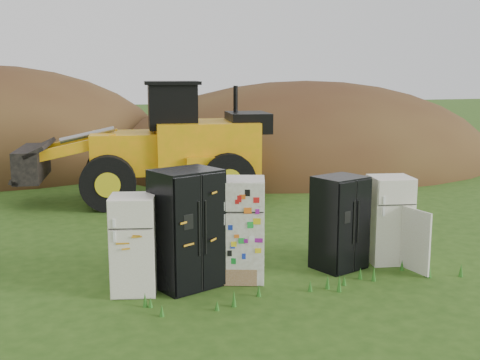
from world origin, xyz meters
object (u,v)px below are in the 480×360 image
object	(u,v)px
fridge_black_right	(339,223)
wheel_loader	(143,142)
fridge_black_side	(187,229)
fridge_leftmost	(134,244)
fridge_sticker	(241,229)
fridge_open_door	(389,219)

from	to	relation	value
fridge_black_right	wheel_loader	world-z (taller)	wheel_loader
fridge_black_side	wheel_loader	size ratio (longest dim) A/B	0.29
fridge_leftmost	fridge_black_side	world-z (taller)	fridge_black_side
fridge_black_side	fridge_sticker	bearing A→B (deg)	-18.09
fridge_sticker	wheel_loader	world-z (taller)	wheel_loader
fridge_leftmost	wheel_loader	xyz separation A→B (m)	(1.44, 7.11, 0.86)
fridge_leftmost	fridge_open_door	xyz separation A→B (m)	(4.82, 0.03, 0.02)
fridge_leftmost	fridge_black_side	distance (m)	0.91
fridge_sticker	fridge_open_door	xyz separation A→B (m)	(2.96, 0.00, -0.07)
fridge_leftmost	fridge_open_door	bearing A→B (deg)	15.84
wheel_loader	fridge_leftmost	bearing A→B (deg)	-92.15
fridge_black_side	fridge_sticker	size ratio (longest dim) A/B	1.12
fridge_leftmost	wheel_loader	world-z (taller)	wheel_loader
fridge_leftmost	fridge_sticker	xyz separation A→B (m)	(1.86, 0.03, 0.08)
fridge_sticker	fridge_leftmost	bearing A→B (deg)	-158.22
fridge_leftmost	fridge_sticker	bearing A→B (deg)	16.48
fridge_leftmost	fridge_black_side	size ratio (longest dim) A/B	0.81
fridge_black_side	wheel_loader	bearing A→B (deg)	65.73
fridge_sticker	fridge_black_right	bearing A→B (deg)	20.17
fridge_black_right	wheel_loader	xyz separation A→B (m)	(-2.31, 7.09, 0.81)
fridge_open_door	wheel_loader	bearing A→B (deg)	127.73
fridge_black_side	fridge_leftmost	bearing A→B (deg)	160.41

